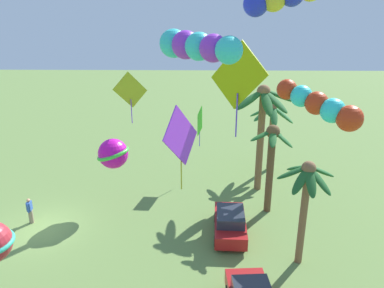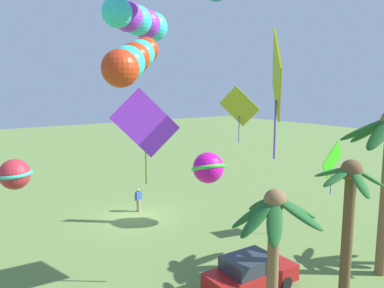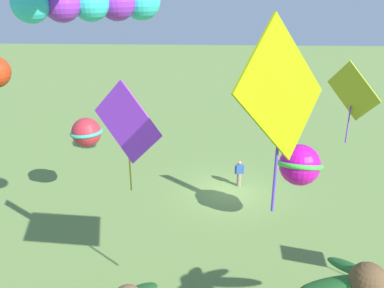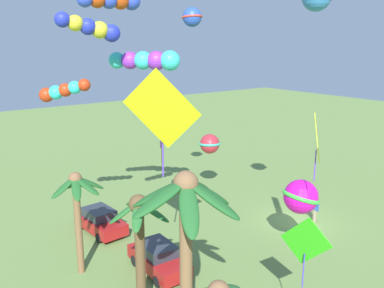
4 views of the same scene
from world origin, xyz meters
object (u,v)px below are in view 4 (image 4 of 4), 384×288
(kite_tube_8, at_px, (91,28))
(kite_diamond_7, at_px, (305,242))
(kite_ball_5, at_px, (210,144))
(palm_tree_1, at_px, (140,233))
(kite_tube_10, at_px, (147,61))
(kite_tube_6, at_px, (63,91))
(parked_car_0, at_px, (158,258))
(palm_tree_0, at_px, (185,218))
(kite_diamond_2, at_px, (162,110))
(kite_diamond_11, at_px, (161,126))
(palm_tree_3, at_px, (77,198))
(parked_car_1, at_px, (100,221))
(kite_tube_0, at_px, (112,0))
(kite_ball_9, at_px, (301,197))
(kite_ball_4, at_px, (192,17))
(spectator_0, at_px, (315,210))
(kite_diamond_3, at_px, (317,139))

(kite_tube_8, bearing_deg, kite_diamond_7, -165.36)
(kite_ball_5, xyz_separation_m, kite_diamond_7, (-14.79, 7.39, 0.16))
(palm_tree_1, relative_size, kite_tube_10, 1.62)
(kite_ball_5, distance_m, kite_tube_6, 12.29)
(parked_car_0, xyz_separation_m, kite_tube_10, (3.89, -1.91, 9.90))
(palm_tree_0, xyz_separation_m, kite_diamond_7, (-2.08, -4.09, -1.33))
(kite_tube_8, height_order, kite_tube_10, kite_tube_8)
(kite_diamond_2, xyz_separation_m, kite_diamond_11, (4.36, -2.72, -1.75))
(palm_tree_3, xyz_separation_m, parked_car_1, (3.78, -2.81, -3.33))
(kite_diamond_7, bearing_deg, palm_tree_0, 63.02)
(kite_tube_0, relative_size, kite_tube_6, 1.21)
(palm_tree_3, relative_size, kite_ball_9, 2.25)
(parked_car_1, distance_m, kite_ball_5, 10.17)
(kite_ball_5, bearing_deg, kite_diamond_11, 118.47)
(kite_tube_6, bearing_deg, kite_ball_4, -105.13)
(spectator_0, relative_size, kite_tube_10, 0.46)
(kite_ball_4, distance_m, kite_tube_10, 4.26)
(palm_tree_1, bearing_deg, spectator_0, -83.20)
(kite_diamond_3, relative_size, kite_ball_5, 1.56)
(kite_tube_8, bearing_deg, palm_tree_0, 173.76)
(palm_tree_0, height_order, kite_diamond_2, kite_diamond_2)
(kite_tube_0, relative_size, kite_diamond_3, 0.86)
(spectator_0, bearing_deg, kite_tube_10, 63.44)
(parked_car_0, distance_m, kite_tube_6, 10.59)
(kite_ball_9, bearing_deg, parked_car_0, 64.90)
(kite_tube_10, bearing_deg, kite_diamond_2, 156.29)
(kite_diamond_3, bearing_deg, kite_tube_10, 25.49)
(kite_tube_0, relative_size, kite_diamond_11, 0.76)
(kite_tube_6, bearing_deg, kite_tube_0, -178.88)
(kite_tube_6, bearing_deg, palm_tree_1, 177.57)
(spectator_0, relative_size, kite_tube_6, 0.66)
(kite_tube_10, height_order, kite_diamond_11, kite_tube_10)
(palm_tree_1, distance_m, kite_tube_6, 10.28)
(kite_diamond_11, bearing_deg, parked_car_1, 47.56)
(palm_tree_3, xyz_separation_m, kite_tube_6, (3.92, -1.10, 4.94))
(kite_tube_0, bearing_deg, kite_diamond_3, -120.51)
(palm_tree_1, relative_size, kite_tube_8, 1.69)
(kite_tube_6, relative_size, kite_ball_9, 0.99)
(kite_tube_8, bearing_deg, kite_diamond_2, -166.95)
(palm_tree_3, xyz_separation_m, kite_diamond_11, (1.08, -5.76, 2.84))
(palm_tree_1, distance_m, parked_car_0, 4.88)
(spectator_0, xyz_separation_m, kite_tube_6, (7.24, 13.82, 8.21))
(palm_tree_0, xyz_separation_m, kite_ball_4, (9.94, -7.74, 7.48))
(kite_tube_6, xyz_separation_m, kite_ball_9, (-9.57, -9.23, -5.49))
(kite_diamond_7, bearing_deg, kite_diamond_2, 15.75)
(kite_tube_10, bearing_deg, palm_tree_0, 155.96)
(kite_ball_5, bearing_deg, kite_tube_6, 93.73)
(parked_car_0, height_order, kite_tube_6, kite_tube_6)
(kite_ball_5, bearing_deg, kite_diamond_3, 165.53)
(kite_diamond_2, bearing_deg, kite_tube_10, -23.71)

